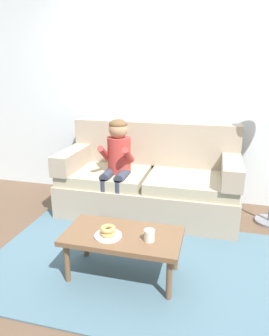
% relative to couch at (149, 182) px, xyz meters
% --- Properties ---
extents(ground, '(10.00, 10.00, 0.00)m').
position_rel_couch_xyz_m(ground, '(0.08, -0.86, -0.36)').
color(ground, brown).
extents(wall_back, '(8.00, 0.10, 2.80)m').
position_rel_couch_xyz_m(wall_back, '(0.08, 0.54, 1.04)').
color(wall_back, silver).
rests_on(wall_back, ground).
extents(area_rug, '(2.48, 1.62, 0.01)m').
position_rel_couch_xyz_m(area_rug, '(0.08, -1.11, -0.35)').
color(area_rug, '#476675').
rests_on(area_rug, ground).
extents(couch, '(1.99, 0.90, 1.02)m').
position_rel_couch_xyz_m(couch, '(0.00, 0.00, 0.00)').
color(couch, tan).
rests_on(couch, ground).
extents(coffee_table, '(0.92, 0.49, 0.39)m').
position_rel_couch_xyz_m(coffee_table, '(0.06, -1.27, -0.02)').
color(coffee_table, brown).
rests_on(coffee_table, ground).
extents(person_child, '(0.34, 0.58, 1.10)m').
position_rel_couch_xyz_m(person_child, '(-0.32, -0.21, 0.31)').
color(person_child, '#AD3833').
rests_on(person_child, ground).
extents(plate, '(0.21, 0.21, 0.01)m').
position_rel_couch_xyz_m(plate, '(-0.04, -1.34, 0.03)').
color(plate, white).
rests_on(plate, coffee_table).
extents(donut, '(0.17, 0.17, 0.04)m').
position_rel_couch_xyz_m(donut, '(-0.04, -1.34, 0.06)').
color(donut, tan).
rests_on(donut, plate).
extents(donut_second, '(0.13, 0.13, 0.04)m').
position_rel_couch_xyz_m(donut_second, '(-0.04, -1.34, 0.09)').
color(donut_second, tan).
rests_on(donut_second, donut).
extents(mug, '(0.08, 0.08, 0.09)m').
position_rel_couch_xyz_m(mug, '(0.28, -1.32, 0.07)').
color(mug, silver).
rests_on(mug, coffee_table).
extents(toy_controller, '(0.23, 0.09, 0.05)m').
position_rel_couch_xyz_m(toy_controller, '(0.35, -0.87, -0.33)').
color(toy_controller, '#339E56').
rests_on(toy_controller, ground).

